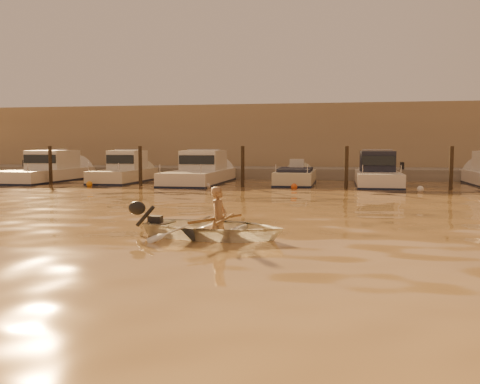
% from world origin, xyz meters
% --- Properties ---
extents(ground_plane, '(160.00, 160.00, 0.00)m').
position_xyz_m(ground_plane, '(0.00, 0.00, 0.00)').
color(ground_plane, '#94613B').
rests_on(ground_plane, ground).
extents(dinghy, '(3.50, 2.76, 0.66)m').
position_xyz_m(dinghy, '(1.84, -0.62, 0.21)').
color(dinghy, white).
rests_on(dinghy, ground_plane).
extents(person, '(0.42, 0.57, 1.43)m').
position_xyz_m(person, '(1.94, -0.64, 0.41)').
color(person, '#956D4A').
rests_on(person, dinghy).
extents(outboard_motor, '(0.95, 0.54, 0.70)m').
position_xyz_m(outboard_motor, '(0.36, -0.37, 0.28)').
color(outboard_motor, black).
rests_on(outboard_motor, dinghy).
extents(oar_port, '(0.15, 2.10, 0.13)m').
position_xyz_m(oar_port, '(2.09, -0.66, 0.42)').
color(oar_port, olive).
rests_on(oar_port, dinghy).
extents(oar_starboard, '(0.76, 2.00, 0.13)m').
position_xyz_m(oar_starboard, '(1.89, -0.63, 0.42)').
color(oar_starboard, brown).
rests_on(oar_starboard, dinghy).
extents(moored_boat_0, '(2.56, 8.04, 1.75)m').
position_xyz_m(moored_boat_0, '(-12.04, 16.00, 0.62)').
color(moored_boat_0, silver).
rests_on(moored_boat_0, ground_plane).
extents(moored_boat_1, '(2.07, 6.23, 1.75)m').
position_xyz_m(moored_boat_1, '(-7.33, 16.00, 0.62)').
color(moored_boat_1, beige).
rests_on(moored_boat_1, ground_plane).
extents(moored_boat_2, '(2.52, 8.36, 1.75)m').
position_xyz_m(moored_boat_2, '(-2.95, 16.00, 0.62)').
color(moored_boat_2, silver).
rests_on(moored_boat_2, ground_plane).
extents(moored_boat_3, '(1.90, 5.56, 0.95)m').
position_xyz_m(moored_boat_3, '(2.21, 16.00, 0.22)').
color(moored_boat_3, beige).
rests_on(moored_boat_3, ground_plane).
extents(moored_boat_4, '(2.13, 6.61, 1.75)m').
position_xyz_m(moored_boat_4, '(6.38, 16.00, 0.62)').
color(moored_boat_4, silver).
rests_on(moored_boat_4, ground_plane).
extents(piling_0, '(0.18, 0.18, 2.20)m').
position_xyz_m(piling_0, '(-10.50, 13.80, 0.90)').
color(piling_0, '#2D2319').
rests_on(piling_0, ground_plane).
extents(piling_1, '(0.18, 0.18, 2.20)m').
position_xyz_m(piling_1, '(-5.50, 13.80, 0.90)').
color(piling_1, '#2D2319').
rests_on(piling_1, ground_plane).
extents(piling_2, '(0.18, 0.18, 2.20)m').
position_xyz_m(piling_2, '(-0.20, 13.80, 0.90)').
color(piling_2, '#2D2319').
rests_on(piling_2, ground_plane).
extents(piling_3, '(0.18, 0.18, 2.20)m').
position_xyz_m(piling_3, '(4.80, 13.80, 0.90)').
color(piling_3, '#2D2319').
rests_on(piling_3, ground_plane).
extents(piling_4, '(0.18, 0.18, 2.20)m').
position_xyz_m(piling_4, '(9.50, 13.80, 0.90)').
color(piling_4, '#2D2319').
rests_on(piling_4, ground_plane).
extents(fender_a, '(0.30, 0.30, 0.30)m').
position_xyz_m(fender_a, '(-11.30, 13.19, 0.10)').
color(fender_a, silver).
rests_on(fender_a, ground_plane).
extents(fender_b, '(0.30, 0.30, 0.30)m').
position_xyz_m(fender_b, '(-7.88, 12.92, 0.10)').
color(fender_b, orange).
rests_on(fender_b, ground_plane).
extents(fender_c, '(0.30, 0.30, 0.30)m').
position_xyz_m(fender_c, '(-1.70, 12.68, 0.10)').
color(fender_c, silver).
rests_on(fender_c, ground_plane).
extents(fender_d, '(0.30, 0.30, 0.30)m').
position_xyz_m(fender_d, '(2.39, 13.10, 0.10)').
color(fender_d, '#E65A1B').
rests_on(fender_d, ground_plane).
extents(fender_e, '(0.30, 0.30, 0.30)m').
position_xyz_m(fender_e, '(8.01, 12.62, 0.10)').
color(fender_e, silver).
rests_on(fender_e, ground_plane).
extents(quay, '(52.00, 4.00, 1.00)m').
position_xyz_m(quay, '(0.00, 21.50, 0.15)').
color(quay, gray).
rests_on(quay, ground_plane).
extents(waterfront_building, '(46.00, 7.00, 4.80)m').
position_xyz_m(waterfront_building, '(0.00, 27.00, 2.40)').
color(waterfront_building, '#9E8466').
rests_on(waterfront_building, quay).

